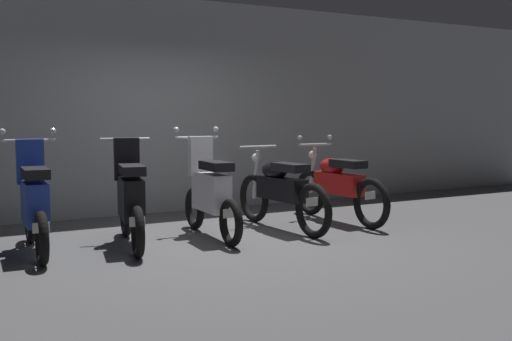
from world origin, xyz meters
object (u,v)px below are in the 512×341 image
motorbike_slot_1 (130,198)px  motorbike_slot_3 (280,190)px  motorbike_slot_0 (34,203)px  motorbike_slot_4 (338,185)px  motorbike_slot_2 (210,192)px

motorbike_slot_1 → motorbike_slot_3: size_ratio=0.85×
motorbike_slot_0 → motorbike_slot_4: 3.90m
motorbike_slot_0 → motorbike_slot_1: 0.99m
motorbike_slot_2 → motorbike_slot_3: motorbike_slot_2 is taller
motorbike_slot_2 → motorbike_slot_3: (0.97, 0.01, -0.04)m
motorbike_slot_1 → motorbike_slot_2: bearing=2.1°
motorbike_slot_2 → motorbike_slot_3: size_ratio=0.86×
motorbike_slot_0 → motorbike_slot_3: bearing=-1.8°
motorbike_slot_4 → motorbike_slot_2: bearing=-176.0°
motorbike_slot_3 → motorbike_slot_4: size_ratio=1.00×
motorbike_slot_2 → motorbike_slot_0: bearing=177.0°
motorbike_slot_0 → motorbike_slot_3: (2.92, -0.09, -0.04)m
motorbike_slot_0 → motorbike_slot_3: 2.92m
motorbike_slot_2 → motorbike_slot_4: motorbike_slot_2 is taller
motorbike_slot_1 → motorbike_slot_2: 0.97m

